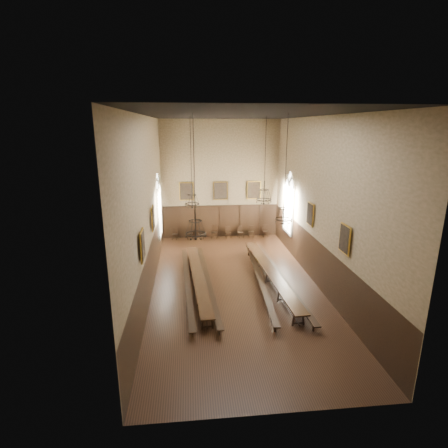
{
  "coord_description": "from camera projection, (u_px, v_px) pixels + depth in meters",
  "views": [
    {
      "loc": [
        -2.37,
        -17.5,
        8.48
      ],
      "look_at": [
        -0.47,
        1.5,
        3.12
      ],
      "focal_mm": 28.0,
      "sensor_mm": 36.0,
      "label": 1
    }
  ],
  "objects": [
    {
      "name": "table_left",
      "position": [
        198.0,
        282.0,
        18.93
      ],
      "size": [
        1.21,
        9.06,
        0.7
      ],
      "rotation": [
        0.0,
        0.0,
        0.06
      ],
      "color": "black",
      "rests_on": "floor"
    },
    {
      "name": "portrait_back_2",
      "position": [
        254.0,
        190.0,
        27.04
      ],
      "size": [
        1.1,
        0.12,
        1.4
      ],
      "color": "gold",
      "rests_on": "wall_back"
    },
    {
      "name": "chandelier_back_left",
      "position": [
        192.0,
        198.0,
        19.9
      ],
      "size": [
        0.82,
        0.82,
        4.96
      ],
      "color": "black",
      "rests_on": "ceiling"
    },
    {
      "name": "chandelier_back_right",
      "position": [
        264.0,
        194.0,
        20.23
      ],
      "size": [
        0.89,
        0.89,
        4.8
      ],
      "color": "black",
      "rests_on": "ceiling"
    },
    {
      "name": "chair_5",
      "position": [
        240.0,
        234.0,
        27.53
      ],
      "size": [
        0.5,
        0.5,
        0.93
      ],
      "rotation": [
        0.0,
        0.0,
        0.24
      ],
      "color": "black",
      "rests_on": "floor"
    },
    {
      "name": "chandelier_front_left",
      "position": [
        195.0,
        226.0,
        15.16
      ],
      "size": [
        0.89,
        0.89,
        5.21
      ],
      "color": "black",
      "rests_on": "ceiling"
    },
    {
      "name": "bench_right_outer",
      "position": [
        280.0,
        278.0,
        19.49
      ],
      "size": [
        0.74,
        10.5,
        0.47
      ],
      "rotation": [
        0.0,
        0.0,
        0.04
      ],
      "color": "black",
      "rests_on": "floor"
    },
    {
      "name": "wall_right",
      "position": [
        320.0,
        204.0,
        18.5
      ],
      "size": [
        0.02,
        18.0,
        9.0
      ],
      "primitive_type": "cube",
      "color": "#8F7858",
      "rests_on": "ground"
    },
    {
      "name": "chair_1",
      "position": [
        190.0,
        235.0,
        27.08
      ],
      "size": [
        0.48,
        0.48,
        1.03
      ],
      "rotation": [
        0.0,
        0.0,
        0.05
      ],
      "color": "black",
      "rests_on": "floor"
    },
    {
      "name": "chair_6",
      "position": [
        251.0,
        233.0,
        27.68
      ],
      "size": [
        0.44,
        0.44,
        0.9
      ],
      "rotation": [
        0.0,
        0.0,
        -0.1
      ],
      "color": "black",
      "rests_on": "floor"
    },
    {
      "name": "table_right",
      "position": [
        270.0,
        277.0,
        19.49
      ],
      "size": [
        1.23,
        9.8,
        0.76
      ],
      "rotation": [
        0.0,
        0.0,
        0.06
      ],
      "color": "black",
      "rests_on": "floor"
    },
    {
      "name": "window_right",
      "position": [
        289.0,
        203.0,
        24.06
      ],
      "size": [
        0.2,
        2.2,
        4.6
      ],
      "primitive_type": null,
      "color": "white",
      "rests_on": "wall_right"
    },
    {
      "name": "chair_0",
      "position": [
        175.0,
        236.0,
        27.0
      ],
      "size": [
        0.5,
        0.5,
        0.9
      ],
      "rotation": [
        0.0,
        0.0,
        -0.31
      ],
      "color": "black",
      "rests_on": "floor"
    },
    {
      "name": "portrait_back_0",
      "position": [
        186.0,
        191.0,
        26.54
      ],
      "size": [
        1.1,
        0.12,
        1.4
      ],
      "color": "gold",
      "rests_on": "wall_back"
    },
    {
      "name": "bench_right_inner",
      "position": [
        259.0,
        279.0,
        19.44
      ],
      "size": [
        0.85,
        10.37,
        0.47
      ],
      "rotation": [
        0.0,
        0.0,
        -0.05
      ],
      "color": "black",
      "rests_on": "floor"
    },
    {
      "name": "ceiling",
      "position": [
        237.0,
        115.0,
        16.85
      ],
      "size": [
        9.0,
        18.0,
        0.02
      ],
      "primitive_type": "cube",
      "color": "black",
      "rests_on": "ground"
    },
    {
      "name": "wall_back",
      "position": [
        220.0,
        180.0,
        26.7
      ],
      "size": [
        9.0,
        0.02,
        9.0
      ],
      "primitive_type": "cube",
      "color": "#8F7858",
      "rests_on": "ground"
    },
    {
      "name": "chair_3",
      "position": [
        214.0,
        234.0,
        27.31
      ],
      "size": [
        0.57,
        0.57,
        1.02
      ],
      "rotation": [
        0.0,
        0.0,
        -0.34
      ],
      "color": "black",
      "rests_on": "floor"
    },
    {
      "name": "wainscot_panelling",
      "position": [
        235.0,
        264.0,
        18.95
      ],
      "size": [
        9.0,
        18.0,
        2.5
      ],
      "primitive_type": null,
      "color": "black",
      "rests_on": "floor"
    },
    {
      "name": "chair_7",
      "position": [
        265.0,
        233.0,
        27.69
      ],
      "size": [
        0.42,
        0.42,
        0.94
      ],
      "rotation": [
        0.0,
        0.0,
        -0.02
      ],
      "color": "black",
      "rests_on": "floor"
    },
    {
      "name": "portrait_left_1",
      "position": [
        142.0,
        245.0,
        14.51
      ],
      "size": [
        0.12,
        1.0,
        1.3
      ],
      "color": "gold",
      "rests_on": "wall_left"
    },
    {
      "name": "floor",
      "position": [
        235.0,
        285.0,
        19.29
      ],
      "size": [
        9.0,
        18.0,
        0.02
      ],
      "primitive_type": "cube",
      "color": "black",
      "rests_on": "ground"
    },
    {
      "name": "portrait_right_0",
      "position": [
        310.0,
        214.0,
        19.66
      ],
      "size": [
        0.12,
        1.0,
        1.3
      ],
      "color": "gold",
      "rests_on": "wall_right"
    },
    {
      "name": "wall_front",
      "position": [
        280.0,
        279.0,
        9.44
      ],
      "size": [
        9.0,
        0.02,
        9.0
      ],
      "primitive_type": "cube",
      "color": "#8F7858",
      "rests_on": "ground"
    },
    {
      "name": "window_left",
      "position": [
        159.0,
        205.0,
        23.21
      ],
      "size": [
        0.2,
        2.2,
        4.6
      ],
      "primitive_type": null,
      "color": "white",
      "rests_on": "wall_left"
    },
    {
      "name": "portrait_back_1",
      "position": [
        220.0,
        191.0,
        26.79
      ],
      "size": [
        1.1,
        0.12,
        1.4
      ],
      "color": "gold",
      "rests_on": "wall_back"
    },
    {
      "name": "chair_2",
      "position": [
        201.0,
        235.0,
        27.25
      ],
      "size": [
        0.4,
        0.4,
        0.86
      ],
      "rotation": [
        0.0,
        0.0,
        0.06
      ],
      "color": "black",
      "rests_on": "floor"
    },
    {
      "name": "portrait_left_0",
      "position": [
        153.0,
        218.0,
        18.82
      ],
      "size": [
        0.12,
        1.0,
        1.3
      ],
      "color": "gold",
      "rests_on": "wall_left"
    },
    {
      "name": "chair_4",
      "position": [
        228.0,
        235.0,
        27.4
      ],
      "size": [
        0.45,
        0.45,
        0.91
      ],
      "rotation": [
        0.0,
        0.0,
        0.12
      ],
      "color": "black",
      "rests_on": "floor"
    },
    {
      "name": "bench_left_inner",
      "position": [
        207.0,
        282.0,
        19.08
      ],
      "size": [
        0.85,
        10.09,
        0.45
      ],
      "rotation": [
        0.0,
        0.0,
        0.05
      ],
      "color": "black",
      "rests_on": "floor"
    },
    {
      "name": "bench_left_outer",
      "position": [
        187.0,
        283.0,
        18.86
      ],
      "size": [
        0.76,
        9.97,
        0.45
      ],
      "rotation": [
        0.0,
        0.0,
        0.05
      ],
      "color": "black",
      "rests_on": "floor"
    },
    {
      "name": "portrait_right_1",
      "position": [
        345.0,
        239.0,
        15.35
      ],
      "size": [
        0.12,
        1.0,
        1.3
      ],
      "color": "gold",
      "rests_on": "wall_right"
    },
    {
      "name": "wall_left",
      "position": [
        147.0,
        208.0,
        17.64
      ],
      "size": [
        0.02,
        18.0,
        9.0
      ],
      "primitive_type": "cube",
      "color": "#8F7858",
      "rests_on": "ground"
    },
    {
      "name": "chandelier_front_right",
      "position": [
        284.0,
        212.0,
        15.87
      ],
      "size": [
        0.77,
        0.77,
        4.75
      ],
      "color": "black",
      "rests_on": "ceiling"
    }
  ]
}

